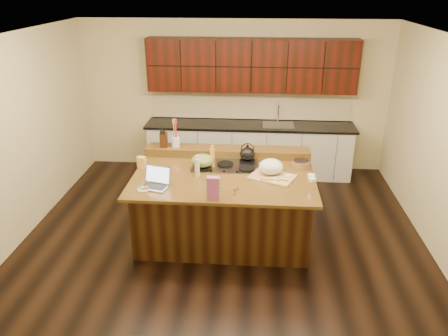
{
  "coord_description": "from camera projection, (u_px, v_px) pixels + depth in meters",
  "views": [
    {
      "loc": [
        0.41,
        -5.26,
        3.31
      ],
      "look_at": [
        0.0,
        0.05,
        1.0
      ],
      "focal_mm": 35.0,
      "sensor_mm": 36.0,
      "label": 1
    }
  ],
  "objects": [
    {
      "name": "ramekin_c",
      "position": [
        311.0,
        176.0,
        5.7
      ],
      "size": [
        0.13,
        0.13,
        0.04
      ],
      "primitive_type": "cylinder",
      "rotation": [
        0.0,
        0.0,
        0.43
      ],
      "color": "white",
      "rests_on": "island"
    },
    {
      "name": "vinegar_bottle",
      "position": [
        197.0,
        168.0,
        5.69
      ],
      "size": [
        0.08,
        0.08,
        0.25
      ],
      "primitive_type": "cylinder",
      "rotation": [
        0.0,
        0.0,
        -0.36
      ],
      "color": "silver",
      "rests_on": "island"
    },
    {
      "name": "gumdrop_4",
      "position": [
        215.0,
        194.0,
        5.25
      ],
      "size": [
        0.02,
        0.02,
        0.02
      ],
      "primitive_type": "ellipsoid",
      "color": "red",
      "rests_on": "island"
    },
    {
      "name": "gumdrop_3",
      "position": [
        221.0,
        188.0,
        5.42
      ],
      "size": [
        0.02,
        0.02,
        0.02
      ],
      "primitive_type": "ellipsoid",
      "color": "#198C26",
      "rests_on": "island"
    },
    {
      "name": "gumdrop_10",
      "position": [
        238.0,
        189.0,
        5.39
      ],
      "size": [
        0.02,
        0.02,
        0.02
      ],
      "primitive_type": "ellipsoid",
      "color": "red",
      "rests_on": "island"
    },
    {
      "name": "laptop",
      "position": [
        156.0,
        181.0,
        5.46
      ],
      "size": [
        0.41,
        0.36,
        0.24
      ],
      "rotation": [
        0.0,
        0.0,
        -0.26
      ],
      "color": "#B7B7BC",
      "rests_on": "island"
    },
    {
      "name": "island",
      "position": [
        224.0,
        205.0,
        5.97
      ],
      "size": [
        2.4,
        1.6,
        0.92
      ],
      "color": "black",
      "rests_on": "ground"
    },
    {
      "name": "strainer_bowl",
      "position": [
        301.0,
        165.0,
        6.0
      ],
      "size": [
        0.27,
        0.27,
        0.09
      ],
      "primitive_type": "cylinder",
      "rotation": [
        0.0,
        0.0,
        -0.15
      ],
      "color": "#996B3F",
      "rests_on": "island"
    },
    {
      "name": "gumdrop_12",
      "position": [
        234.0,
        195.0,
        5.24
      ],
      "size": [
        0.02,
        0.02,
        0.02
      ],
      "primitive_type": "ellipsoid",
      "color": "red",
      "rests_on": "island"
    },
    {
      "name": "oil_bottle",
      "position": [
        212.0,
        158.0,
        5.98
      ],
      "size": [
        0.09,
        0.09,
        0.27
      ],
      "primitive_type": "cylinder",
      "rotation": [
        0.0,
        0.0,
        -0.35
      ],
      "color": "orange",
      "rests_on": "island"
    },
    {
      "name": "ramekin_a",
      "position": [
        287.0,
        177.0,
        5.69
      ],
      "size": [
        0.1,
        0.1,
        0.04
      ],
      "primitive_type": "cylinder",
      "rotation": [
        0.0,
        0.0,
        -0.03
      ],
      "color": "white",
      "rests_on": "island"
    },
    {
      "name": "candy_plate",
      "position": [
        144.0,
        189.0,
        5.4
      ],
      "size": [
        0.18,
        0.18,
        0.01
      ],
      "primitive_type": "cylinder",
      "rotation": [
        0.0,
        0.0,
        -0.01
      ],
      "color": "white",
      "rests_on": "island"
    },
    {
      "name": "knife_block",
      "position": [
        164.0,
        140.0,
        6.41
      ],
      "size": [
        0.12,
        0.18,
        0.2
      ],
      "primitive_type": "cube",
      "rotation": [
        0.0,
        0.0,
        0.11
      ],
      "color": "black",
      "rests_on": "back_ledge"
    },
    {
      "name": "gumdrop_2",
      "position": [
        208.0,
        188.0,
        5.42
      ],
      "size": [
        0.02,
        0.02,
        0.02
      ],
      "primitive_type": "ellipsoid",
      "color": "red",
      "rests_on": "island"
    },
    {
      "name": "gumdrop_0",
      "position": [
        234.0,
        190.0,
        5.36
      ],
      "size": [
        0.02,
        0.02,
        0.02
      ],
      "primitive_type": "ellipsoid",
      "color": "red",
      "rests_on": "island"
    },
    {
      "name": "gumdrop_6",
      "position": [
        216.0,
        195.0,
        5.24
      ],
      "size": [
        0.02,
        0.02,
        0.02
      ],
      "primitive_type": "ellipsoid",
      "color": "red",
      "rests_on": "island"
    },
    {
      "name": "room",
      "position": [
        224.0,
        145.0,
        5.62
      ],
      "size": [
        5.52,
        5.02,
        2.72
      ],
      "color": "black",
      "rests_on": "ground"
    },
    {
      "name": "back_counter",
      "position": [
        250.0,
        121.0,
        7.78
      ],
      "size": [
        3.7,
        0.66,
        2.4
      ],
      "color": "silver",
      "rests_on": "ground"
    },
    {
      "name": "wooden_tray",
      "position": [
        271.0,
        169.0,
        5.73
      ],
      "size": [
        0.67,
        0.59,
        0.22
      ],
      "rotation": [
        0.0,
        0.0,
        -0.42
      ],
      "color": "tan",
      "rests_on": "island"
    },
    {
      "name": "utensil_crock",
      "position": [
        176.0,
        142.0,
        6.41
      ],
      "size": [
        0.16,
        0.16,
        0.14
      ],
      "primitive_type": "cylinder",
      "rotation": [
        0.0,
        0.0,
        0.4
      ],
      "color": "white",
      "rests_on": "back_ledge"
    },
    {
      "name": "pink_bag",
      "position": [
        213.0,
        188.0,
        5.12
      ],
      "size": [
        0.15,
        0.08,
        0.28
      ],
      "primitive_type": "cube",
      "rotation": [
        0.0,
        0.0,
        0.01
      ],
      "color": "#BA5791",
      "rests_on": "island"
    },
    {
      "name": "gumdrop_11",
      "position": [
        229.0,
        191.0,
        5.34
      ],
      "size": [
        0.02,
        0.02,
        0.02
      ],
      "primitive_type": "ellipsoid",
      "color": "#198C26",
      "rests_on": "island"
    },
    {
      "name": "green_bowl",
      "position": [
        203.0,
        161.0,
        5.92
      ],
      "size": [
        0.39,
        0.39,
        0.17
      ],
      "primitive_type": "ellipsoid",
      "rotation": [
        0.0,
        0.0,
        0.36
      ],
      "color": "olive",
      "rests_on": "cooktop"
    },
    {
      "name": "gumdrop_8",
      "position": [
        208.0,
        190.0,
        5.37
      ],
      "size": [
        0.02,
        0.02,
        0.02
      ],
      "primitive_type": "ellipsoid",
      "color": "red",
      "rests_on": "island"
    },
    {
      "name": "gumdrop_7",
      "position": [
        235.0,
        192.0,
        5.32
      ],
      "size": [
        0.02,
        0.02,
        0.02
      ],
      "primitive_type": "ellipsoid",
      "color": "#198C26",
      "rests_on": "island"
    },
    {
      "name": "kettle",
      "position": [
        247.0,
        154.0,
        6.11
      ],
      "size": [
        0.24,
        0.24,
        0.19
      ],
      "primitive_type": "ellipsoid",
      "rotation": [
        0.0,
        0.0,
        -0.13
      ],
      "color": "black",
      "rests_on": "cooktop"
    },
    {
      "name": "package_box",
      "position": [
        142.0,
        162.0,
        6.0
      ],
      "size": [
        0.12,
        0.1,
        0.15
      ],
      "primitive_type": "cube",
      "rotation": [
        0.0,
        0.0,
        -0.22
      ],
      "color": "#F8B757",
      "rests_on": "island"
    },
    {
      "name": "kitchen_timer",
      "position": [
        310.0,
        194.0,
        5.2
      ],
      "size": [
        0.09,
        0.09,
        0.07
      ],
      "primitive_type": "cone",
      "rotation": [
        0.0,
        0.0,
        0.07
      ],
      "color": "silver",
      "rests_on": "island"
    },
    {
      "name": "gumdrop_1",
      "position": [
        222.0,
        191.0,
        5.32
      ],
      "size": [
        0.02,
        0.02,
        0.02
      ],
      "primitive_type": "ellipsoid",
      "color": "#198C26",
      "rests_on": "island"
    },
    {
      "name": "gumdrop_5",
      "position": [
        210.0,
        195.0,
        5.24
      ],
      "size": [
        0.02,
        0.02,
        0.02
      ],
      "primitive_type": "ellipsoid",
      "color": "#198C26",
      "rests_on": "island"
    },
    {
      "name": "cooktop",
      "position": [
        225.0,
        165.0,
        6.06
      ],
      "size": [
        0.92,
        0.52,
        0.05
      ],
      "color": "gray",
      "rests_on": "island"
    },
    {
      "name": "ramekin_b",
      "position": [
        312.0,
        179.0,
        5.61
      ],
      "size": [
        0.12,
        0.12,
        0.04
      ],
      "primitive_type": "cylinder",
      "rotation": [
        0.0,
        0.0,
        -0.16
      ],
      "color": "white",
      "rests_on": "island"
    },
    {
      "name": "gumdrop_9",
      "position": [
        213.0,
        193.0,
        5.29
      ],
      "size": [
        0.02,
        0.02,
        0.02
      ],
      "primitive_type": "ellipsoid",
      "color": "#198C26",
      "rests_on": "island"
    },
    {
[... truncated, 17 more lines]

